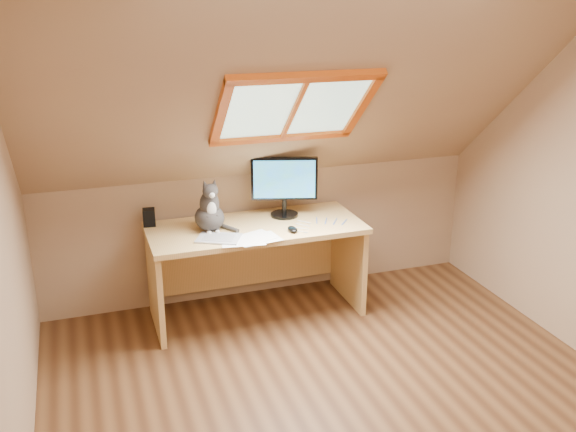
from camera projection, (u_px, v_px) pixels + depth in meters
name	position (u px, v px, depth m)	size (l,w,h in m)	color
ground	(351.00, 414.00, 3.74)	(3.50, 3.50, 0.00)	brown
room_shell	(368.00, 184.00, 3.18)	(3.52, 3.52, 2.41)	tan
desk	(253.00, 250.00, 4.82)	(1.57, 0.68, 0.71)	tan
monitor	(284.00, 183.00, 4.79)	(0.49, 0.21, 0.46)	black
cat	(210.00, 212.00, 4.55)	(0.22, 0.26, 0.39)	#3E3937
desk_speaker	(149.00, 217.00, 4.66)	(0.09, 0.09, 0.13)	black
graphics_tablet	(219.00, 238.00, 4.42)	(0.29, 0.21, 0.01)	#B2B2B7
mouse	(293.00, 229.00, 4.56)	(0.06, 0.11, 0.04)	black
papers	(252.00, 239.00, 4.42)	(0.35, 0.30, 0.01)	white
cables	(320.00, 223.00, 4.71)	(0.51, 0.26, 0.01)	silver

